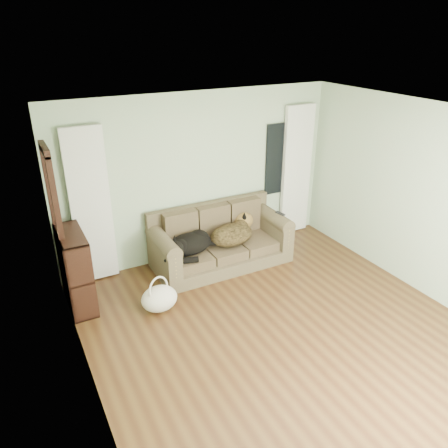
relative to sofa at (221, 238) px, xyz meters
name	(u,v)px	position (x,y,z in m)	size (l,w,h in m)	color
floor	(288,337)	(-0.11, -1.97, -0.45)	(5.00, 5.00, 0.00)	#3F2312
ceiling	(305,122)	(-0.11, -1.97, 2.15)	(5.00, 5.00, 0.00)	white
wall_back	(199,177)	(-0.11, 0.53, 0.85)	(4.50, 0.04, 2.60)	#ACBF9C
wall_left	(85,297)	(-2.36, -1.97, 0.85)	(0.04, 5.00, 2.60)	#ACBF9C
wall_right	(436,206)	(2.14, -1.97, 0.85)	(0.04, 5.00, 2.60)	#ACBF9C
curtain_left	(91,207)	(-1.81, 0.45, 0.70)	(0.55, 0.08, 2.25)	white
curtain_right	(296,171)	(1.69, 0.45, 0.70)	(0.55, 0.08, 2.25)	white
window_pane	(279,159)	(1.34, 0.50, 0.95)	(0.50, 0.03, 1.20)	black
door_casing	(59,231)	(-2.31, 0.07, 0.60)	(0.07, 0.60, 2.10)	black
sofa	(221,238)	(0.00, 0.00, 0.00)	(2.09, 0.90, 0.86)	#4D4132
dog_black_lab	(188,245)	(-0.57, -0.05, 0.03)	(0.70, 0.49, 0.30)	black
dog_shepherd	(233,234)	(0.19, -0.03, 0.04)	(0.76, 0.54, 0.34)	black
tv_remote	(280,213)	(0.97, -0.16, 0.28)	(0.05, 0.18, 0.02)	black
tote_bag	(159,300)	(-1.29, -0.72, -0.29)	(0.48, 0.37, 0.35)	beige
bookshelf	(76,272)	(-2.20, -0.09, 0.05)	(0.32, 0.85, 1.06)	black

